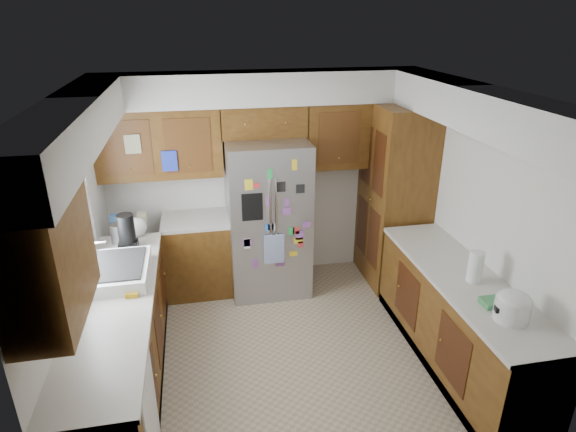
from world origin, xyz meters
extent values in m
plane|color=tan|center=(0.00, 0.00, 0.00)|extent=(3.60, 3.60, 0.00)
cube|color=silver|center=(0.00, 1.60, 1.25)|extent=(3.60, 0.04, 2.50)
cube|color=silver|center=(-1.80, 0.00, 1.25)|extent=(0.04, 3.20, 2.50)
cube|color=silver|center=(1.80, 0.00, 1.25)|extent=(0.04, 3.20, 2.50)
cube|color=silver|center=(0.00, -1.60, 1.25)|extent=(3.60, 0.04, 2.50)
cube|color=white|center=(0.00, 0.00, 2.51)|extent=(3.60, 3.20, 0.02)
cube|color=silver|center=(0.00, 1.41, 2.33)|extent=(3.60, 0.38, 0.35)
cube|color=silver|center=(-1.61, 0.00, 2.33)|extent=(0.38, 3.20, 0.35)
cube|color=silver|center=(1.61, 0.00, 2.33)|extent=(0.38, 3.20, 0.35)
cube|color=#49290E|center=(-1.14, 1.43, 1.77)|extent=(1.33, 0.34, 0.75)
cube|color=#49290E|center=(1.14, 1.43, 1.77)|extent=(1.33, 0.34, 0.75)
cube|color=#49290E|center=(-1.63, -1.15, 1.77)|extent=(0.34, 0.85, 0.75)
cube|color=white|center=(-1.79, 0.10, 1.60)|extent=(0.02, 0.90, 1.05)
cube|color=white|center=(-1.75, 0.10, 1.60)|extent=(0.01, 1.02, 1.15)
cube|color=#1F34B7|center=(-1.03, 1.24, 1.62)|extent=(0.16, 0.02, 0.22)
cube|color=beige|center=(-1.39, 1.24, 1.82)|extent=(0.16, 0.02, 0.20)
cube|color=#49290E|center=(-1.50, -0.30, 0.44)|extent=(0.60, 2.60, 0.88)
cube|color=#49290E|center=(-0.83, 1.30, 0.44)|extent=(0.75, 0.60, 0.88)
cube|color=beige|center=(-1.50, -0.30, 0.90)|extent=(0.63, 2.60, 0.04)
cube|color=beige|center=(-0.83, 1.30, 0.90)|extent=(0.75, 0.60, 0.04)
cube|color=black|center=(-1.50, -0.30, 0.05)|extent=(0.60, 2.60, 0.10)
cube|color=white|center=(-1.19, -1.15, 0.46)|extent=(0.01, 0.58, 0.80)
cube|color=#49290E|center=(1.50, -0.47, 0.44)|extent=(0.60, 2.25, 0.88)
cube|color=beige|center=(1.50, -0.47, 0.90)|extent=(0.63, 2.25, 0.04)
cube|color=black|center=(1.50, -0.47, 0.05)|extent=(0.60, 2.25, 0.10)
cube|color=#49290E|center=(1.50, 1.15, 1.07)|extent=(0.60, 0.90, 2.15)
cube|color=gray|center=(0.00, 1.21, 0.90)|extent=(0.90, 0.75, 1.80)
cylinder|color=silver|center=(-0.03, 0.82, 1.05)|extent=(0.02, 0.02, 0.90)
cylinder|color=silver|center=(0.03, 0.82, 1.05)|extent=(0.02, 0.02, 0.90)
cube|color=black|center=(-0.22, 0.83, 1.20)|extent=(0.22, 0.01, 0.30)
cube|color=silver|center=(0.00, 0.80, 0.70)|extent=(0.22, 0.01, 0.34)
cube|color=white|center=(-0.29, 0.82, 0.78)|extent=(0.07, 0.00, 0.12)
cube|color=black|center=(0.08, 0.82, 1.40)|extent=(0.11, 0.00, 0.11)
cube|color=#8C4C99|center=(-0.05, 0.82, 1.25)|extent=(0.05, 0.00, 0.11)
cube|color=black|center=(0.29, 0.82, 1.37)|extent=(0.09, 0.00, 0.10)
cube|color=green|center=(0.20, 0.82, 0.89)|extent=(0.06, 0.00, 0.09)
cube|color=#8C4C99|center=(0.37, 0.82, 0.95)|extent=(0.09, 0.00, 0.07)
cube|color=yellow|center=(0.22, 0.82, 0.61)|extent=(0.09, 0.00, 0.06)
cube|color=red|center=(0.30, 0.82, 0.72)|extent=(0.06, 0.00, 0.07)
cube|color=yellow|center=(0.28, 0.82, 0.77)|extent=(0.10, 0.00, 0.07)
cube|color=#8C4C99|center=(-0.29, 0.82, 0.79)|extent=(0.10, 0.00, 0.09)
cube|color=#8C4C99|center=(0.15, 0.82, 1.13)|extent=(0.09, 0.00, 0.08)
cube|color=#8C4C99|center=(-0.21, 0.82, 0.53)|extent=(0.07, 0.00, 0.11)
cube|color=#8C4C99|center=(0.07, 0.82, 0.50)|extent=(0.10, 0.00, 0.06)
cube|color=yellow|center=(-0.25, 0.82, 1.45)|extent=(0.08, 0.00, 0.11)
cube|color=yellow|center=(0.23, 0.82, 1.63)|extent=(0.05, 0.00, 0.11)
cube|color=red|center=(0.25, 0.82, 0.89)|extent=(0.07, 0.00, 0.08)
cube|color=red|center=(-0.17, 0.82, 1.43)|extent=(0.07, 0.00, 0.05)
cube|color=white|center=(-0.02, 0.82, 0.95)|extent=(0.08, 0.00, 0.07)
cube|color=#8C4C99|center=(0.29, 0.82, 0.83)|extent=(0.09, 0.00, 0.11)
cube|color=blue|center=(-0.04, 0.82, 0.95)|extent=(0.10, 0.00, 0.07)
cube|color=green|center=(-0.03, 0.82, 1.55)|extent=(0.05, 0.00, 0.11)
cube|color=#8C4C99|center=(0.15, 0.82, 1.23)|extent=(0.05, 0.00, 0.09)
cube|color=#49290E|center=(0.00, 1.43, 1.98)|extent=(0.96, 0.34, 0.35)
sphere|color=#2935A6|center=(-0.20, 1.45, 2.30)|extent=(0.29, 0.29, 0.29)
cylinder|color=black|center=(0.30, 1.38, 2.24)|extent=(0.31, 0.31, 0.18)
ellipsoid|color=#333338|center=(0.30, 1.38, 2.33)|extent=(0.28, 0.28, 0.13)
cube|color=white|center=(-1.50, 0.10, 0.98)|extent=(0.52, 0.70, 0.12)
cube|color=black|center=(-1.50, 0.10, 1.04)|extent=(0.44, 0.60, 0.02)
cylinder|color=silver|center=(-1.70, 0.10, 1.14)|extent=(0.02, 0.02, 0.30)
cylinder|color=silver|center=(-1.64, 0.10, 1.27)|extent=(0.16, 0.02, 0.02)
cube|color=yellow|center=(-1.36, -0.19, 0.94)|extent=(0.10, 0.18, 0.04)
cube|color=black|center=(-1.47, 0.62, 0.97)|extent=(0.18, 0.14, 0.10)
cylinder|color=black|center=(-1.47, 0.62, 1.16)|extent=(0.16, 0.16, 0.28)
cylinder|color=gray|center=(-1.59, 0.83, 1.02)|extent=(0.14, 0.14, 0.20)
sphere|color=white|center=(-1.41, 0.95, 1.02)|extent=(0.20, 0.20, 0.20)
cube|color=#3F72B2|center=(-1.63, 1.14, 1.01)|extent=(0.14, 0.10, 0.18)
cube|color=#BFB28C|center=(-1.38, 1.23, 0.99)|extent=(0.10, 0.08, 0.14)
cylinder|color=white|center=(-1.51, 0.42, 0.98)|extent=(0.08, 0.08, 0.11)
cylinder|color=silver|center=(1.50, -1.13, 1.01)|extent=(0.26, 0.26, 0.18)
ellipsoid|color=silver|center=(1.50, -1.13, 1.10)|extent=(0.26, 0.26, 0.11)
cube|color=black|center=(1.38, -1.13, 1.03)|extent=(0.04, 0.06, 0.04)
cylinder|color=white|center=(1.53, -0.56, 1.06)|extent=(0.13, 0.13, 0.28)
camera|label=1|loc=(-0.75, -3.80, 3.07)|focal=30.00mm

